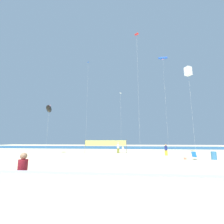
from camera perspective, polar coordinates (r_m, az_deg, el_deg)
The scene contains 18 objects.
ground_plane at distance 17.65m, azimuth 0.56°, elevation -17.59°, with size 120.00×120.00×0.00m, color beige.
ocean_band at distance 50.19m, azimuth 4.46°, elevation -12.84°, with size 120.00×20.00×0.01m, color #28608C.
boardwalk_ledge at distance 6.12m, azimuth -12.10°, elevation -26.12°, with size 28.00×0.44×1.09m, color #A8A8AD.
mother_figure at distance 8.01m, azimuth -30.19°, elevation -18.50°, with size 0.39×0.39×1.70m.
toddler_figure at distance 7.80m, azimuth -28.58°, elevation -22.18°, with size 0.20×0.20×0.88m.
beachgoer_white_shirt at distance 27.93m, azimuth 2.29°, elevation -12.87°, with size 0.42×0.42×1.85m.
beachgoer_sage_shirt at distance 32.05m, azimuth 4.07°, elevation -12.54°, with size 0.42×0.42×1.84m.
beachgoer_navy_shirt at distance 25.02m, azimuth 19.26°, elevation -12.87°, with size 0.38×0.38×1.64m.
folding_beach_chair at distance 21.20m, azimuth 28.12°, elevation -13.93°, with size 0.52×0.65×0.89m.
trash_barrel at distance 22.08m, azimuth 33.41°, elevation -13.26°, with size 0.59×0.59×0.93m, color teal.
volleyball_net at distance 27.61m, azimuth -2.21°, elevation -11.58°, with size 7.08×1.81×2.40m.
beach_handbag at distance 20.65m, azimuth 25.35°, elevation -15.24°, with size 0.30×0.15×0.24m, color #EA7260.
kite_blue_tube at distance 38.14m, azimuth 18.22°, elevation 18.27°, with size 1.91×0.48×20.48m.
kite_white_box at distance 32.18m, azimuth 26.23°, elevation 13.32°, with size 1.31×1.31×15.34m.
kite_blue_diamond at distance 40.96m, azimuth -8.86°, elevation 15.81°, with size 0.52×0.51×21.85m.
kite_black_inflatable at distance 28.95m, azimuth -22.24°, elevation 1.10°, with size 1.64×2.67×8.31m.
kite_white_diamond at distance 34.52m, azimuth 3.23°, elevation 6.38°, with size 0.59×0.59×12.73m.
kite_red_diamond at distance 30.27m, azimuth 9.01°, elevation 25.95°, with size 0.85×0.84×20.65m.
Camera 1 is at (1.79, -17.42, 2.23)m, focal length 24.81 mm.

